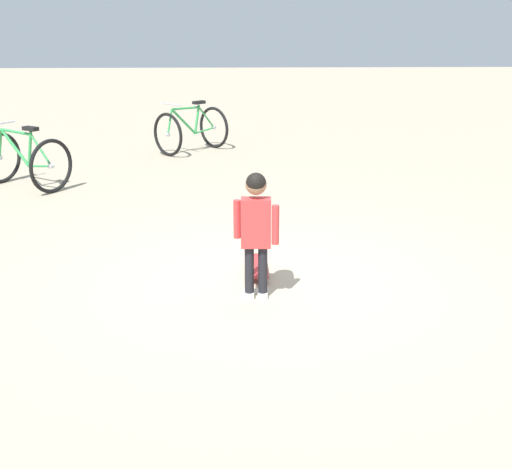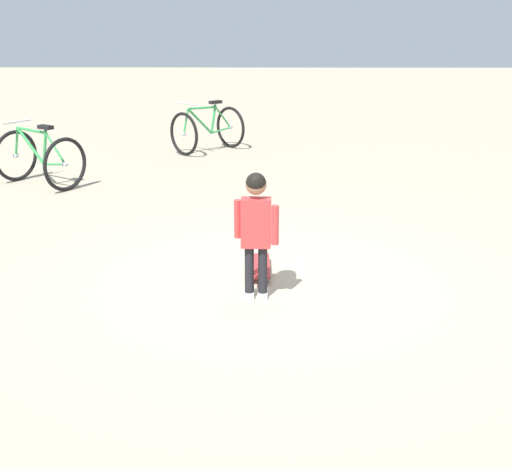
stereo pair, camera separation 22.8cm
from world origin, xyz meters
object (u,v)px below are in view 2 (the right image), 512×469
bicycle_near (208,129)px  bicycle_mid (40,158)px  child_person (256,222)px  skateboard (259,266)px

bicycle_near → bicycle_mid: 3.25m
child_person → bicycle_mid: bearing=-52.8°
child_person → skateboard: size_ratio=1.67×
child_person → bicycle_near: (0.89, -6.41, -0.28)m
skateboard → bicycle_near: size_ratio=0.50×
bicycle_mid → bicycle_near: bearing=-129.8°
child_person → bicycle_mid: size_ratio=0.83×
bicycle_near → skateboard: bearing=98.9°
child_person → bicycle_mid: (2.97, -3.92, -0.28)m
child_person → skateboard: 0.84m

